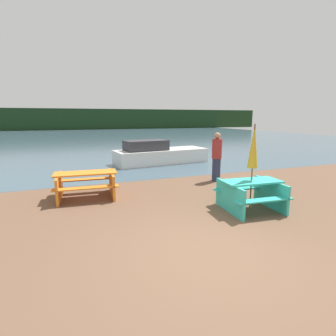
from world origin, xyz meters
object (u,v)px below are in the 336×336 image
umbrella_gold (254,147)px  picnic_table_teal (251,193)px  picnic_table_orange (86,182)px  boat (159,154)px  person (217,157)px

umbrella_gold → picnic_table_teal: bearing=56.3°
picnic_table_orange → boat: (3.97, 4.95, 0.00)m
person → picnic_table_teal: bearing=-104.7°
umbrella_gold → boat: size_ratio=0.44×
picnic_table_teal → person: bearing=75.3°
picnic_table_orange → umbrella_gold: size_ratio=0.84×
boat → picnic_table_orange: bearing=-135.5°
boat → person: bearing=-86.4°
picnic_table_orange → person: bearing=5.8°
person → picnic_table_orange: bearing=-174.2°
boat → picnic_table_teal: bearing=-96.7°
picnic_table_teal → umbrella_gold: size_ratio=0.72×
person → umbrella_gold: bearing=-104.7°
picnic_table_orange → umbrella_gold: umbrella_gold is taller
person → boat: bearing=100.4°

